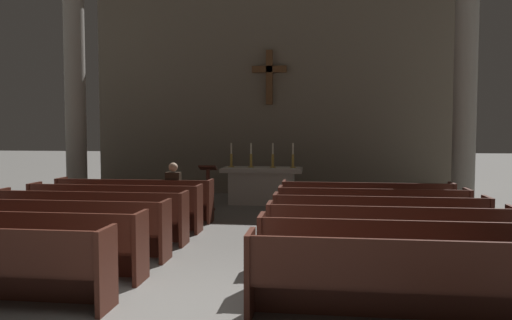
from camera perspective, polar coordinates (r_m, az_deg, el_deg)
The scene contains 22 objects.
ground_plane at distance 5.77m, azimuth -9.05°, elevation -17.20°, with size 80.00×80.00×0.00m, color slate.
pew_left_row_2 at distance 7.58m, azimuth -25.80°, elevation -8.70°, with size 3.53×0.50×0.95m.
pew_left_row_3 at distance 8.48m, azimuth -21.83°, elevation -7.33°, with size 3.53×0.50×0.95m.
pew_left_row_4 at distance 9.41m, azimuth -18.66°, elevation -6.21°, with size 3.53×0.50×0.95m.
pew_left_row_5 at distance 10.37m, azimuth -16.07°, elevation -5.27°, with size 3.53×0.50×0.95m.
pew_left_row_6 at distance 11.35m, azimuth -13.94°, elevation -4.49°, with size 3.53×0.50×0.95m.
pew_right_row_1 at distance 5.46m, azimuth 18.12°, elevation -13.23°, with size 3.53×0.50×0.95m.
pew_right_row_2 at distance 6.48m, azimuth 16.30°, elevation -10.55°, with size 3.53×0.50×0.95m.
pew_right_row_3 at distance 7.51m, azimuth 15.00°, elevation -8.59°, with size 3.53×0.50×0.95m.
pew_right_row_4 at distance 8.55m, azimuth 14.02°, elevation -7.10°, with size 3.53×0.50×0.95m.
pew_right_row_5 at distance 9.59m, azimuth 13.26°, elevation -5.94°, with size 3.53×0.50×0.95m.
pew_right_row_6 at distance 10.64m, azimuth 12.66°, elevation -5.00°, with size 3.53×0.50×0.95m.
column_left_second at distance 14.68m, azimuth -20.20°, elevation 6.55°, with size 0.84×0.84×5.91m.
column_right_second at distance 13.56m, azimuth 23.06°, elevation 6.76°, with size 0.84×0.84×5.91m.
altar at distance 13.53m, azimuth 0.68°, elevation -2.87°, with size 2.20×0.90×1.01m.
candlestick_outer_left at distance 13.59m, azimuth -2.88°, elevation 0.07°, with size 0.16×0.16×0.67m.
candlestick_inner_left at distance 13.51m, azimuth -0.58°, elevation 0.05°, with size 0.16×0.16×0.67m.
candlestick_inner_right at distance 13.44m, azimuth 1.95°, elevation 0.03°, with size 0.16×0.16×0.67m.
candlestick_outer_right at distance 13.40m, azimuth 4.29°, elevation 0.01°, with size 0.16×0.16×0.67m.
apse_with_cross at distance 15.77m, azimuth 1.64°, elevation 8.25°, with size 11.29×0.45×6.68m.
lectern at distance 12.56m, azimuth -5.58°, elevation -3.32°, with size 0.44×0.36×1.15m.
lone_worshipper at distance 11.06m, azimuth -9.43°, elevation -3.52°, with size 0.32×0.43×1.32m.
Camera 1 is at (1.53, -5.17, 2.03)m, focal length 34.52 mm.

